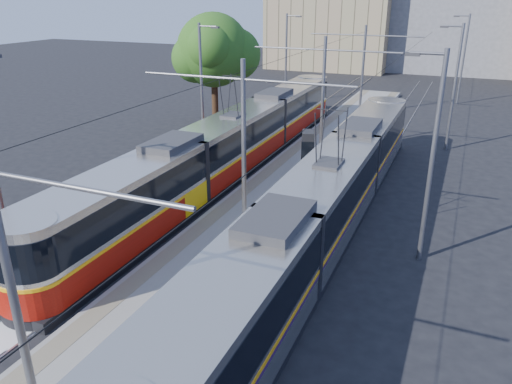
% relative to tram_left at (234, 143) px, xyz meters
% --- Properties ---
extents(ground, '(160.00, 160.00, 0.00)m').
position_rel_tram_left_xyz_m(ground, '(3.60, -14.50, -1.70)').
color(ground, black).
rests_on(ground, ground).
extents(platform, '(4.00, 50.00, 0.30)m').
position_rel_tram_left_xyz_m(platform, '(3.60, 2.50, -1.55)').
color(platform, gray).
rests_on(platform, ground).
extents(tactile_strip_left, '(0.70, 50.00, 0.01)m').
position_rel_tram_left_xyz_m(tactile_strip_left, '(2.15, 2.50, -1.40)').
color(tactile_strip_left, gray).
rests_on(tactile_strip_left, platform).
extents(tactile_strip_right, '(0.70, 50.00, 0.01)m').
position_rel_tram_left_xyz_m(tactile_strip_right, '(5.05, 2.50, -1.40)').
color(tactile_strip_right, gray).
rests_on(tactile_strip_right, platform).
extents(rails, '(8.71, 70.00, 0.03)m').
position_rel_tram_left_xyz_m(rails, '(3.60, 2.50, -1.69)').
color(rails, gray).
rests_on(rails, ground).
extents(tram_left, '(2.43, 32.11, 5.50)m').
position_rel_tram_left_xyz_m(tram_left, '(0.00, 0.00, 0.00)').
color(tram_left, black).
rests_on(tram_left, ground).
extents(tram_right, '(2.43, 29.99, 5.50)m').
position_rel_tram_left_xyz_m(tram_right, '(7.20, -6.15, 0.15)').
color(tram_right, black).
rests_on(tram_right, ground).
extents(catenary, '(9.20, 70.00, 7.00)m').
position_rel_tram_left_xyz_m(catenary, '(3.60, -0.34, 2.82)').
color(catenary, slate).
rests_on(catenary, platform).
extents(street_lamps, '(15.18, 38.22, 8.00)m').
position_rel_tram_left_xyz_m(street_lamps, '(3.60, 6.50, 2.48)').
color(street_lamps, slate).
rests_on(street_lamps, ground).
extents(shelter, '(0.98, 1.27, 2.48)m').
position_rel_tram_left_xyz_m(shelter, '(4.33, 0.31, -0.11)').
color(shelter, black).
rests_on(shelter, platform).
extents(tree, '(5.84, 5.40, 8.49)m').
position_rel_tram_left_xyz_m(tree, '(-5.15, 8.56, 4.03)').
color(tree, '#382314').
rests_on(tree, ground).
extents(building_left, '(16.32, 12.24, 14.84)m').
position_rel_tram_left_xyz_m(building_left, '(-6.40, 45.50, 5.73)').
color(building_left, gray).
rests_on(building_left, ground).
extents(building_centre, '(18.36, 14.28, 16.49)m').
position_rel_tram_left_xyz_m(building_centre, '(9.60, 49.50, 6.55)').
color(building_centre, gray).
rests_on(building_centre, ground).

